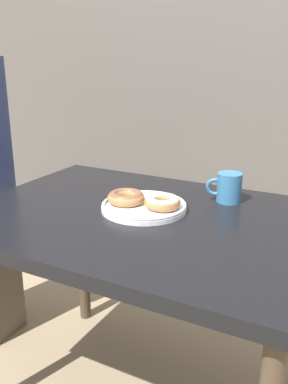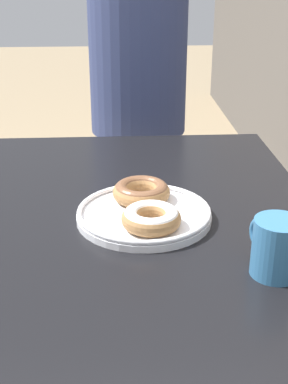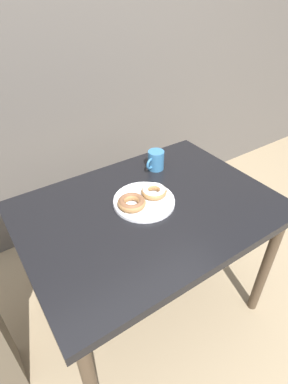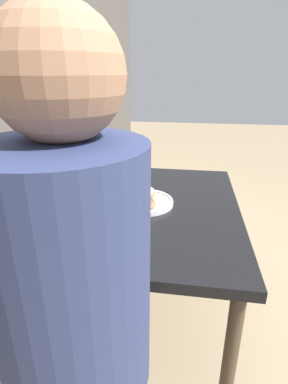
% 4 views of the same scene
% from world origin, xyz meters
% --- Properties ---
extents(ground_plane, '(14.00, 14.00, 0.00)m').
position_xyz_m(ground_plane, '(0.00, 0.00, 0.00)').
color(ground_plane, '#937F60').
extents(dining_table, '(1.09, 0.80, 0.73)m').
position_xyz_m(dining_table, '(0.00, 0.21, 0.65)').
color(dining_table, black).
rests_on(dining_table, ground_plane).
extents(donut_plate, '(0.28, 0.27, 0.05)m').
position_xyz_m(donut_plate, '(-0.01, 0.25, 0.75)').
color(donut_plate, white).
rests_on(donut_plate, dining_table).
extents(coffee_mug, '(0.12, 0.08, 0.10)m').
position_xyz_m(coffee_mug, '(0.20, 0.45, 0.78)').
color(coffee_mug, teal).
rests_on(coffee_mug, dining_table).
extents(person_figure, '(0.33, 0.32, 1.40)m').
position_xyz_m(person_figure, '(-0.81, 0.27, 0.75)').
color(person_figure, brown).
rests_on(person_figure, ground_plane).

